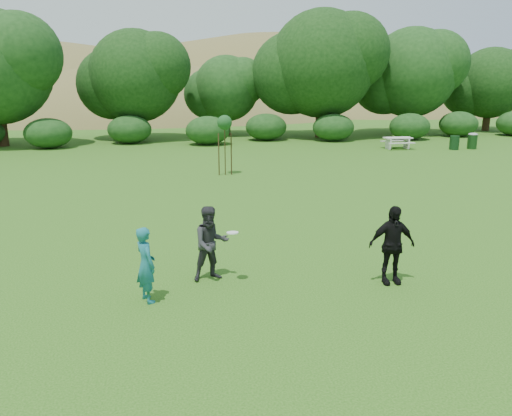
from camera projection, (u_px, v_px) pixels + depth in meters
The scene contains 11 objects.
ground at pixel (282, 290), 10.97m from camera, with size 120.00×120.00×0.00m, color #19470C.
player_teal at pixel (146, 265), 10.25m from camera, with size 0.59×0.39×1.61m, color #18636D.
player_grey at pixel (211, 243), 11.35m from camera, with size 0.85×0.66×1.74m, color #2A2A2D.
player_black at pixel (392, 245), 11.16m from camera, with size 1.06×0.44×1.81m, color black.
trash_can_near at pixel (454, 143), 32.42m from camera, with size 0.60×0.60×0.90m, color black.
frisbee at pixel (233, 233), 11.05m from camera, with size 0.27×0.27×0.05m.
sapling at pixel (225, 124), 23.43m from camera, with size 0.70×0.70×2.85m.
picnic_table at pixel (398, 141), 32.76m from camera, with size 1.80×1.48×0.76m.
trash_can_lidded at pixel (472, 141), 32.75m from camera, with size 0.60×0.60×1.05m.
hillside at pixel (174, 186), 78.91m from camera, with size 150.00×72.00×52.00m.
tree_row at pixel (233, 73), 37.58m from camera, with size 53.92×10.38×9.62m.
Camera 1 is at (-2.50, -9.87, 4.52)m, focal length 35.00 mm.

